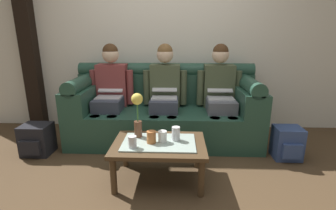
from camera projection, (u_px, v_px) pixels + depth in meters
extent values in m
plane|color=#4C3823|center=(158.00, 190.00, 2.21)|extent=(14.00, 14.00, 0.00)
cube|color=silver|center=(167.00, 25.00, 3.45)|extent=(6.00, 0.12, 2.90)
cube|color=black|center=(26.00, 25.00, 3.42)|extent=(0.20, 0.20, 2.90)
cube|color=#234738|center=(165.00, 125.00, 3.21)|extent=(2.33, 0.88, 0.42)
cube|color=#234738|center=(166.00, 88.00, 3.42)|extent=(2.33, 0.22, 0.40)
cylinder|color=#234738|center=(166.00, 70.00, 3.35)|extent=(2.33, 0.18, 0.18)
cube|color=#234738|center=(84.00, 98.00, 3.16)|extent=(0.28, 0.88, 0.28)
cylinder|color=#234738|center=(82.00, 83.00, 3.11)|extent=(0.18, 0.88, 0.18)
cube|color=#234738|center=(247.00, 99.00, 3.08)|extent=(0.28, 0.88, 0.28)
cylinder|color=#234738|center=(249.00, 84.00, 3.03)|extent=(0.18, 0.88, 0.18)
cube|color=#383D4C|center=(109.00, 104.00, 3.11)|extent=(0.34, 0.40, 0.15)
cylinder|color=#383D4C|center=(96.00, 133.00, 2.94)|extent=(0.12, 0.12, 0.42)
cylinder|color=#383D4C|center=(113.00, 133.00, 2.93)|extent=(0.12, 0.12, 0.42)
cube|color=brown|center=(113.00, 85.00, 3.28)|extent=(0.38, 0.22, 0.54)
cylinder|color=brown|center=(94.00, 87.00, 3.26)|extent=(0.09, 0.09, 0.44)
cylinder|color=brown|center=(130.00, 87.00, 3.24)|extent=(0.09, 0.09, 0.44)
sphere|color=beige|center=(110.00, 54.00, 3.16)|extent=(0.21, 0.21, 0.21)
sphere|color=#472D19|center=(110.00, 51.00, 3.15)|extent=(0.19, 0.19, 0.19)
cube|color=silver|center=(109.00, 97.00, 3.10)|extent=(0.31, 0.22, 0.02)
cube|color=silver|center=(112.00, 87.00, 3.23)|extent=(0.31, 0.19, 0.11)
cube|color=black|center=(111.00, 87.00, 3.22)|extent=(0.27, 0.17, 0.09)
cube|color=#383D4C|center=(164.00, 105.00, 3.08)|extent=(0.34, 0.40, 0.15)
cylinder|color=#383D4C|center=(155.00, 134.00, 2.91)|extent=(0.12, 0.12, 0.42)
cylinder|color=#383D4C|center=(172.00, 134.00, 2.90)|extent=(0.12, 0.12, 0.42)
cube|color=#475138|center=(165.00, 85.00, 3.26)|extent=(0.38, 0.22, 0.54)
cylinder|color=#475138|center=(147.00, 87.00, 3.23)|extent=(0.09, 0.09, 0.44)
cylinder|color=#475138|center=(183.00, 88.00, 3.22)|extent=(0.09, 0.09, 0.44)
sphere|color=beige|center=(165.00, 55.00, 3.13)|extent=(0.21, 0.21, 0.21)
sphere|color=brown|center=(165.00, 51.00, 3.12)|extent=(0.19, 0.19, 0.19)
cube|color=silver|center=(164.00, 98.00, 3.08)|extent=(0.31, 0.22, 0.02)
cube|color=silver|center=(165.00, 87.00, 3.19)|extent=(0.31, 0.20, 0.09)
cube|color=black|center=(165.00, 87.00, 3.18)|extent=(0.27, 0.18, 0.07)
cube|color=#595B66|center=(221.00, 105.00, 3.05)|extent=(0.34, 0.40, 0.15)
cylinder|color=#595B66|center=(214.00, 135.00, 2.88)|extent=(0.12, 0.12, 0.42)
cylinder|color=#595B66|center=(232.00, 135.00, 2.88)|extent=(0.12, 0.12, 0.42)
cube|color=#475138|center=(219.00, 86.00, 3.23)|extent=(0.38, 0.22, 0.54)
cylinder|color=#475138|center=(200.00, 88.00, 3.21)|extent=(0.09, 0.09, 0.44)
cylinder|color=#475138|center=(237.00, 88.00, 3.19)|extent=(0.09, 0.09, 0.44)
sphere|color=beige|center=(221.00, 55.00, 3.10)|extent=(0.21, 0.21, 0.21)
sphere|color=#472D19|center=(221.00, 52.00, 3.09)|extent=(0.19, 0.19, 0.19)
cube|color=silver|center=(221.00, 98.00, 3.05)|extent=(0.31, 0.22, 0.02)
cube|color=silver|center=(219.00, 87.00, 3.16)|extent=(0.31, 0.20, 0.09)
cube|color=black|center=(219.00, 88.00, 3.15)|extent=(0.27, 0.17, 0.07)
cube|color=#47331E|center=(159.00, 145.00, 2.29)|extent=(0.84, 0.58, 0.04)
cube|color=#9EB2A8|center=(159.00, 142.00, 2.28)|extent=(0.66, 0.41, 0.01)
cylinder|color=#47331E|center=(113.00, 176.00, 2.12)|extent=(0.06, 0.06, 0.34)
cylinder|color=#47331E|center=(201.00, 178.00, 2.09)|extent=(0.06, 0.06, 0.34)
cylinder|color=#47331E|center=(125.00, 151.00, 2.59)|extent=(0.06, 0.06, 0.34)
cylinder|color=#47331E|center=(197.00, 152.00, 2.56)|extent=(0.06, 0.06, 0.34)
cylinder|color=brown|center=(138.00, 129.00, 2.38)|extent=(0.07, 0.07, 0.15)
cylinder|color=#3D7538|center=(138.00, 112.00, 2.33)|extent=(0.01, 0.01, 0.18)
sphere|color=#E5CC4C|center=(137.00, 99.00, 2.30)|extent=(0.11, 0.11, 0.11)
cylinder|color=white|center=(163.00, 136.00, 2.27)|extent=(0.08, 0.08, 0.10)
cylinder|color=silver|center=(176.00, 134.00, 2.30)|extent=(0.08, 0.08, 0.13)
cylinder|color=silver|center=(132.00, 142.00, 2.15)|extent=(0.07, 0.07, 0.10)
cylinder|color=#B26633|center=(151.00, 137.00, 2.24)|extent=(0.08, 0.08, 0.11)
cube|color=#33477A|center=(287.00, 143.00, 2.75)|extent=(0.29, 0.24, 0.36)
cube|color=#33477A|center=(292.00, 151.00, 2.63)|extent=(0.20, 0.05, 0.16)
cube|color=black|center=(37.00, 139.00, 2.86)|extent=(0.31, 0.27, 0.35)
cube|color=black|center=(30.00, 148.00, 2.72)|extent=(0.22, 0.05, 0.16)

